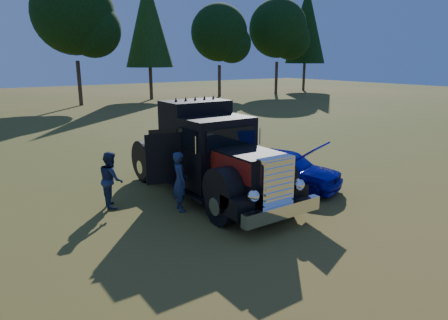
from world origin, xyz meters
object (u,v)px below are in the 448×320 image
(hotrod_coupe, at_px, (285,168))
(spectator_near, at_px, (180,181))
(spectator_far, at_px, (111,179))
(diamond_t_truck, at_px, (210,158))

(hotrod_coupe, distance_m, spectator_near, 3.99)
(spectator_far, bearing_deg, hotrod_coupe, -95.73)
(hotrod_coupe, height_order, spectator_far, hotrod_coupe)
(diamond_t_truck, xyz_separation_m, spectator_near, (-1.39, -0.53, -0.40))
(diamond_t_truck, bearing_deg, hotrod_coupe, -14.56)
(spectator_near, xyz_separation_m, spectator_far, (-1.50, 1.47, -0.04))
(diamond_t_truck, bearing_deg, spectator_near, -159.32)
(diamond_t_truck, distance_m, spectator_far, 3.08)
(hotrod_coupe, bearing_deg, spectator_far, 163.62)
(spectator_far, bearing_deg, diamond_t_truck, -97.33)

